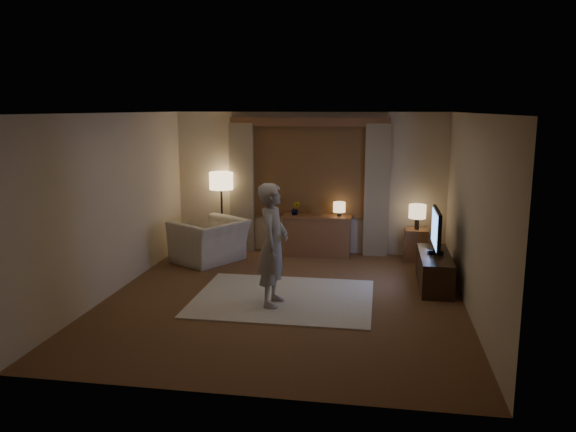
% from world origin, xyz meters
% --- Properties ---
extents(room, '(5.04, 5.54, 2.64)m').
position_xyz_m(room, '(0.00, 0.50, 1.33)').
color(room, brown).
rests_on(room, ground).
extents(rug, '(2.50, 2.00, 0.02)m').
position_xyz_m(rug, '(-0.01, 0.01, 0.01)').
color(rug, beige).
rests_on(rug, floor).
extents(sideboard, '(1.20, 0.40, 0.70)m').
position_xyz_m(sideboard, '(0.19, 2.50, 0.35)').
color(sideboard, brown).
rests_on(sideboard, floor).
extents(picture_frame, '(0.16, 0.02, 0.20)m').
position_xyz_m(picture_frame, '(0.19, 2.50, 0.80)').
color(picture_frame, brown).
rests_on(picture_frame, sideboard).
extents(plant, '(0.17, 0.13, 0.30)m').
position_xyz_m(plant, '(-0.21, 2.50, 0.85)').
color(plant, '#999999').
rests_on(plant, sideboard).
extents(table_lamp_sideboard, '(0.22, 0.22, 0.30)m').
position_xyz_m(table_lamp_sideboard, '(0.59, 2.50, 0.90)').
color(table_lamp_sideboard, black).
rests_on(table_lamp_sideboard, sideboard).
extents(floor_lamp, '(0.44, 0.44, 1.50)m').
position_xyz_m(floor_lamp, '(-1.61, 2.50, 1.26)').
color(floor_lamp, black).
rests_on(floor_lamp, floor).
extents(armchair, '(1.44, 1.49, 0.74)m').
position_xyz_m(armchair, '(-1.62, 1.75, 0.37)').
color(armchair, beige).
rests_on(armchair, floor).
extents(side_table, '(0.40, 0.40, 0.56)m').
position_xyz_m(side_table, '(1.96, 2.45, 0.28)').
color(side_table, brown).
rests_on(side_table, floor).
extents(table_lamp_side, '(0.30, 0.30, 0.44)m').
position_xyz_m(table_lamp_side, '(1.96, 2.45, 0.87)').
color(table_lamp_side, black).
rests_on(table_lamp_side, side_table).
extents(tv_stand, '(0.45, 1.40, 0.50)m').
position_xyz_m(tv_stand, '(2.15, 0.95, 0.25)').
color(tv_stand, black).
rests_on(tv_stand, floor).
extents(tv, '(0.23, 0.95, 0.68)m').
position_xyz_m(tv, '(2.15, 0.95, 0.88)').
color(tv, black).
rests_on(tv, tv_stand).
extents(person, '(0.44, 0.64, 1.67)m').
position_xyz_m(person, '(-0.10, -0.27, 0.86)').
color(person, '#AAA59D').
rests_on(person, rug).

